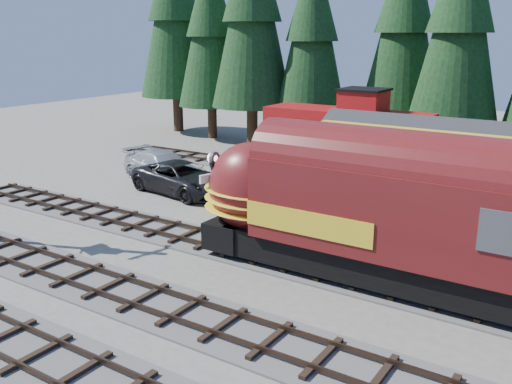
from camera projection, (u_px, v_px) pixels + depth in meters
The scene contains 7 objects.
ground at pixel (317, 323), 19.06m from camera, with size 120.00×120.00×0.00m, color #6B665B.
track_spur at pixel (308, 174), 38.82m from camera, with size 32.00×3.20×0.33m.
depot at pixel (422, 174), 26.71m from camera, with size 12.80×7.00×5.30m.
locomotive at pixel (386, 219), 21.18m from camera, with size 16.99×3.38×4.62m.
caboose at pixel (347, 139), 36.65m from camera, with size 10.75×3.12×5.59m.
pickup_truck_a at pixel (183, 178), 34.21m from camera, with size 3.13×6.78×1.88m, color black.
pickup_truck_b at pixel (163, 167), 37.05m from camera, with size 2.69×6.63×1.92m, color #B4B6BC.
Camera 1 is at (7.71, -15.47, 9.38)m, focal length 40.00 mm.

